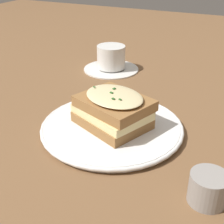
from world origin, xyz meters
name	(u,v)px	position (x,y,z in m)	size (l,w,h in m)	color
ground_plane	(115,134)	(0.00, 0.00, 0.00)	(2.40, 2.40, 0.00)	brown
dinner_plate	(112,127)	(0.01, 0.01, 0.01)	(0.26, 0.26, 0.01)	white
sandwich	(113,110)	(0.01, 0.01, 0.04)	(0.14, 0.15, 0.06)	olive
teacup_with_saucer	(111,60)	(0.30, 0.15, 0.03)	(0.15, 0.15, 0.07)	white
condiment_pot	(208,188)	(-0.10, -0.18, 0.02)	(0.05, 0.05, 0.04)	gray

